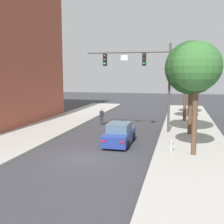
{
  "coord_description": "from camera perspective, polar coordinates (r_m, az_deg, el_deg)",
  "views": [
    {
      "loc": [
        5.47,
        -15.8,
        5.07
      ],
      "look_at": [
        0.1,
        6.35,
        2.0
      ],
      "focal_mm": 44.91,
      "sensor_mm": 36.0,
      "label": 1
    }
  ],
  "objects": [
    {
      "name": "ground_plane",
      "position": [
        17.48,
        -5.31,
        -9.23
      ],
      "size": [
        120.0,
        120.0,
        0.0
      ],
      "primitive_type": "plane",
      "color": "#38383D"
    },
    {
      "name": "sidewalk_right",
      "position": [
        16.61,
        16.79,
        -10.17
      ],
      "size": [
        5.0,
        60.0,
        0.15
      ],
      "primitive_type": "cube",
      "color": "#B2AFA8",
      "rests_on": "ground"
    },
    {
      "name": "traffic_signal_mast",
      "position": [
        24.33,
        6.69,
        8.34
      ],
      "size": [
        7.3,
        0.38,
        7.5
      ],
      "color": "#514C47",
      "rests_on": "sidewalk_right"
    },
    {
      "name": "car_lead_blue",
      "position": [
        20.46,
        1.52,
        -4.6
      ],
      "size": [
        1.84,
        4.24,
        1.6
      ],
      "color": "navy",
      "rests_on": "ground"
    },
    {
      "name": "pedestrian_crossing_road",
      "position": [
        28.16,
        -2.13,
        -0.82
      ],
      "size": [
        0.36,
        0.22,
        1.64
      ],
      "color": "#333338",
      "rests_on": "ground"
    },
    {
      "name": "fire_hydrant",
      "position": [
        18.61,
        11.97,
        -6.7
      ],
      "size": [
        0.48,
        0.24,
        0.72
      ],
      "color": "#B2B2B7",
      "rests_on": "sidewalk_right"
    },
    {
      "name": "street_tree_nearest",
      "position": [
        17.57,
        16.86,
        8.72
      ],
      "size": [
        2.98,
        2.98,
        6.89
      ],
      "color": "brown",
      "rests_on": "sidewalk_right"
    },
    {
      "name": "street_tree_second",
      "position": [
        23.82,
        15.93,
        8.61
      ],
      "size": [
        4.35,
        4.35,
        7.62
      ],
      "color": "brown",
      "rests_on": "sidewalk_right"
    },
    {
      "name": "street_tree_third",
      "position": [
        30.56,
        14.86,
        9.06
      ],
      "size": [
        3.03,
        3.03,
        7.37
      ],
      "color": "brown",
      "rests_on": "sidewalk_right"
    },
    {
      "name": "street_tree_farthest",
      "position": [
        34.89,
        15.69,
        8.58
      ],
      "size": [
        3.28,
        3.28,
        7.33
      ],
      "color": "brown",
      "rests_on": "sidewalk_right"
    }
  ]
}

